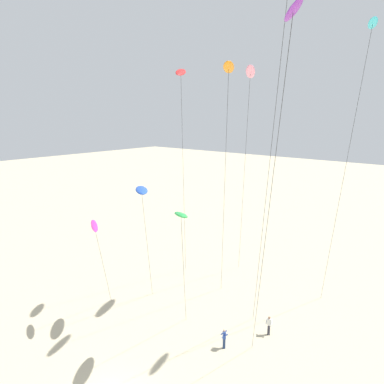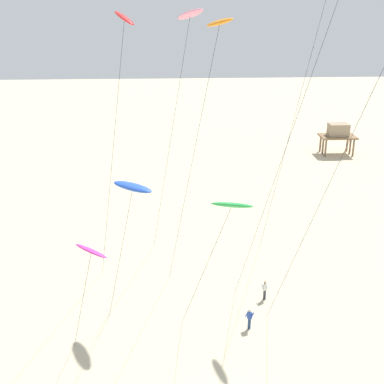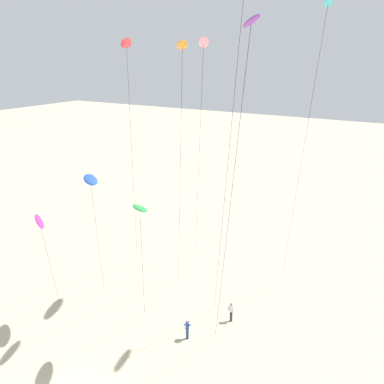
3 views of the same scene
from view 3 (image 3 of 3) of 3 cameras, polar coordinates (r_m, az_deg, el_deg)
The scene contains 10 objects.
kite_red at distance 37.78m, azimuth -8.46°, elevation 18.17°, with size 4.29×5.68×22.40m.
kite_pink at distance 38.81m, azimuth 1.50°, elevation 18.56°, with size 4.64×6.06×22.51m.
kite_purple at distance 21.84m, azimuth 7.45°, elevation 19.30°, with size 5.74×7.31×22.81m.
kite_orange at distance 32.91m, azimuth -1.27°, elevation 18.14°, with size 4.62×6.09×22.05m.
kite_cyan at distance 34.24m, azimuth 17.03°, elevation 21.52°, with size 4.07×5.78×24.56m.
kite_green at distance 29.55m, azimuth -6.78°, elevation -2.15°, with size 4.45×5.40×11.81m.
kite_magenta at distance 35.16m, azimuth -19.10°, elevation -3.73°, with size 3.32×3.70×9.32m.
kite_blue at distance 34.60m, azimuth -12.98°, elevation 1.54°, with size 3.99×4.60×12.03m.
kite_flyer_nearest at distance 35.32m, azimuth -0.62°, elevation -17.22°, with size 0.73×0.73×1.67m.
kite_flyer_middle at distance 37.38m, azimuth 5.09°, elevation -15.12°, with size 0.66×0.64×1.67m.
Camera 3 is at (17.72, -15.68, 21.13)m, focal length 41.28 mm.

